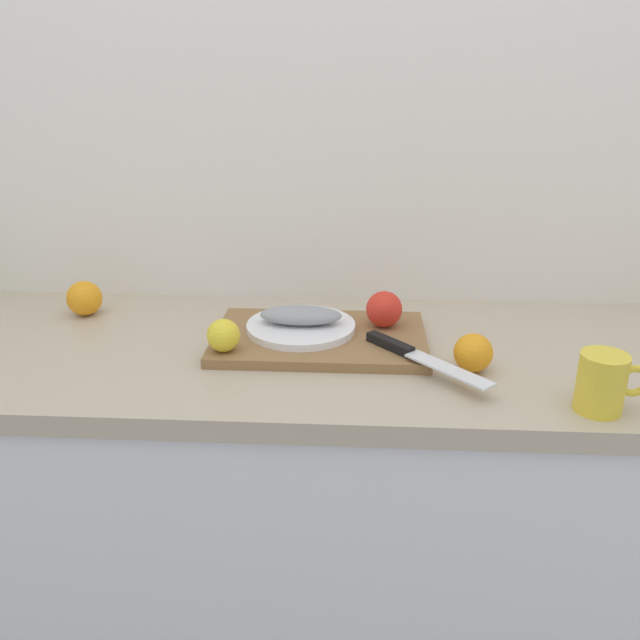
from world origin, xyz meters
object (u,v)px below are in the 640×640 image
at_px(white_plate, 301,327).
at_px(orange_0, 473,353).
at_px(lemon_0, 223,335).
at_px(chef_knife, 410,353).
at_px(coffee_mug_1, 603,383).
at_px(fish_fillet, 301,315).
at_px(cutting_board, 320,338).

relative_size(white_plate, orange_0, 3.10).
relative_size(white_plate, lemon_0, 3.53).
xyz_separation_m(chef_knife, coffee_mug_1, (0.30, -0.15, 0.02)).
relative_size(fish_fillet, lemon_0, 2.65).
relative_size(cutting_board, fish_fillet, 2.55).
bearing_deg(lemon_0, fish_fillet, 38.84).
xyz_separation_m(white_plate, fish_fillet, (0.00, 0.00, 0.03)).
distance_m(fish_fillet, chef_knife, 0.25).
relative_size(fish_fillet, coffee_mug_1, 1.43).
height_order(white_plate, coffee_mug_1, coffee_mug_1).
relative_size(cutting_board, orange_0, 5.93).
bearing_deg(lemon_0, orange_0, -2.21).
bearing_deg(coffee_mug_1, fish_fillet, 152.61).
height_order(chef_knife, lemon_0, lemon_0).
height_order(cutting_board, orange_0, orange_0).
bearing_deg(coffee_mug_1, white_plate, 152.61).
distance_m(white_plate, orange_0, 0.35).
bearing_deg(orange_0, white_plate, 158.61).
distance_m(cutting_board, orange_0, 0.31).
height_order(chef_knife, coffee_mug_1, coffee_mug_1).
height_order(cutting_board, lemon_0, lemon_0).
bearing_deg(chef_knife, lemon_0, -134.29).
xyz_separation_m(fish_fillet, lemon_0, (-0.14, -0.11, -0.00)).
xyz_separation_m(chef_knife, orange_0, (0.11, -0.01, 0.01)).
xyz_separation_m(lemon_0, orange_0, (0.47, -0.02, -0.02)).
distance_m(chef_knife, coffee_mug_1, 0.33).
distance_m(white_plate, fish_fillet, 0.03).
xyz_separation_m(white_plate, coffee_mug_1, (0.51, -0.27, 0.02)).
bearing_deg(chef_knife, coffee_mug_1, 21.00).
distance_m(cutting_board, coffee_mug_1, 0.54).
bearing_deg(fish_fillet, coffee_mug_1, -27.39).
bearing_deg(white_plate, fish_fillet, 90.00).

